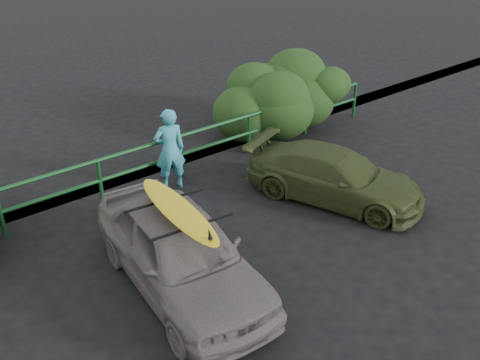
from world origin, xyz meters
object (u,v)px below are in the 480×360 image
Objects in this scene: sedan at (181,251)px; surfboard at (178,210)px; olive_vehicle at (334,176)px; guardrail at (143,168)px; man at (170,150)px.

sedan is 1.70× the size of surfboard.
guardrail is at bearing 114.71° from olive_vehicle.
guardrail is at bearing 76.56° from surfboard.
surfboard is at bearing 96.79° from sedan.
sedan is at bearing -83.21° from surfboard.
sedan reaches higher than guardrail.
surfboard is at bearing 76.87° from man.
man is at bearing 66.73° from sedan.
surfboard is (0.00, 0.00, 0.77)m from sedan.
sedan is at bearing 165.39° from olive_vehicle.
guardrail is 4.09m from olive_vehicle.
sedan is 0.77m from surfboard.
man is at bearing -30.27° from guardrail.
guardrail is 3.64m from surfboard.
sedan is 2.22× the size of man.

